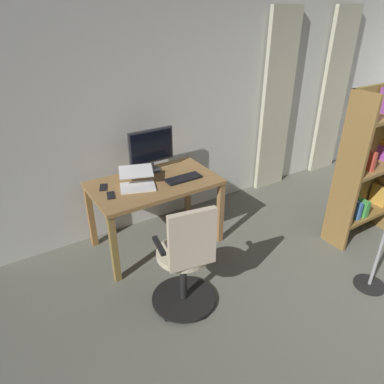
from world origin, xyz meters
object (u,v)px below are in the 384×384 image
Objects in this scene: computer_monitor at (151,148)px; cell_phone_by_monitor at (103,187)px; office_chair at (186,263)px; desk at (155,190)px; laptop at (137,181)px; computer_keyboard at (183,178)px; cell_phone_face_up at (111,195)px; bookshelf at (367,165)px.

cell_phone_by_monitor is at bearing 10.81° from computer_monitor.
desk is at bearing 86.99° from office_chair.
office_chair is 1.03m from laptop.
computer_keyboard is 0.80m from cell_phone_by_monitor.
cell_phone_face_up is (0.76, -0.06, -0.01)m from computer_keyboard.
bookshelf is (-2.22, 0.03, 0.35)m from office_chair.
cell_phone_by_monitor is (0.26, -1.12, 0.27)m from office_chair.
office_chair reaches higher than laptop.
bookshelf is at bearing 153.27° from desk.
desk is 3.03× the size of laptop.
computer_monitor is at bearing -119.54° from laptop.
computer_keyboard is (-0.17, 0.37, -0.24)m from computer_monitor.
cell_phone_by_monitor is (0.00, -0.20, 0.00)m from cell_phone_face_up.
computer_monitor reaches higher than computer_keyboard.
computer_monitor is 1.34× the size of computer_keyboard.
desk is 0.51m from cell_phone_by_monitor.
computer_monitor is 3.46× the size of cell_phone_face_up.
office_chair is at bearing 124.90° from cell_phone_by_monitor.
computer_monitor is at bearing -147.39° from cell_phone_by_monitor.
office_chair is 7.26× the size of cell_phone_face_up.
computer_keyboard is at bearing -27.30° from bookshelf.
computer_monitor is at bearing -66.02° from computer_keyboard.
computer_keyboard is 0.48m from laptop.
desk is at bearing -157.52° from cell_phone_face_up.
office_chair is at bearing 121.94° from cell_phone_face_up.
office_chair is at bearing 107.19° from laptop.
cell_phone_by_monitor reaches higher than desk.
bookshelf is (-2.18, 1.01, 0.03)m from laptop.
office_chair is 2.10× the size of computer_monitor.
computer_keyboard reaches higher than cell_phone_face_up.
computer_monitor reaches higher than cell_phone_by_monitor.
laptop is at bearing -153.60° from cell_phone_face_up.
computer_monitor is 0.44m from laptop.
cell_phone_by_monitor is at bearing -16.55° from desk.
cell_phone_face_up is 0.20m from cell_phone_by_monitor.
laptop is 0.33m from cell_phone_by_monitor.
desk is at bearing -160.82° from laptop.
computer_keyboard reaches higher than desk.
cell_phone_face_up is at bearing -4.88° from computer_keyboard.
bookshelf reaches higher than cell_phone_face_up.
bookshelf reaches higher than laptop.
cell_phone_by_monitor is (0.76, -0.26, -0.01)m from computer_keyboard.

